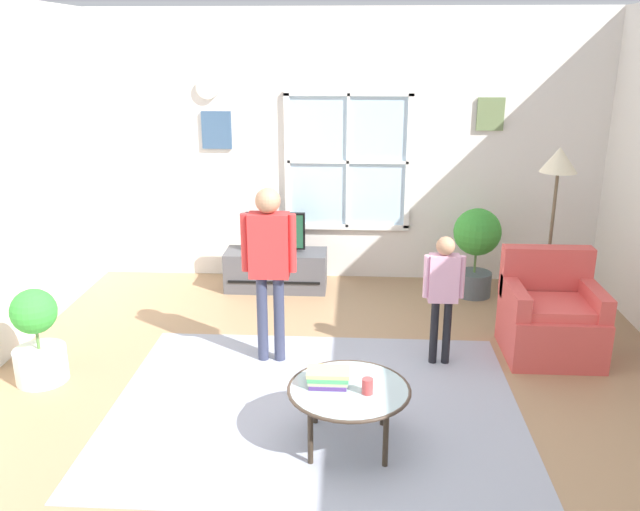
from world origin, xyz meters
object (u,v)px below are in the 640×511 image
object	(u,v)px
armchair	(550,317)
person_pink_shirt	(443,286)
television	(275,231)
potted_plant_corner	(38,338)
coffee_table	(349,391)
person_red_shirt	(269,255)
remote_near_books	(343,382)
potted_plant_by_window	(476,244)
floor_lamp	(557,179)
cup	(367,386)
tv_stand	(276,270)
book_stack	(328,377)

from	to	relation	value
armchair	person_pink_shirt	distance (m)	1.04
television	potted_plant_corner	bearing A→B (deg)	-126.71
coffee_table	person_red_shirt	size ratio (longest dim) A/B	0.55
remote_near_books	potted_plant_by_window	world-z (taller)	potted_plant_by_window
remote_near_books	floor_lamp	xyz separation A→B (m)	(1.80, 1.91, 0.99)
cup	person_pink_shirt	xyz separation A→B (m)	(0.61, 1.26, 0.22)
coffee_table	remote_near_books	world-z (taller)	remote_near_books
floor_lamp	coffee_table	bearing A→B (deg)	-131.86
television	cup	bearing A→B (deg)	-72.04
tv_stand	remote_near_books	world-z (taller)	remote_near_books
floor_lamp	potted_plant_corner	bearing A→B (deg)	-163.37
person_red_shirt	person_pink_shirt	distance (m)	1.41
coffee_table	person_pink_shirt	xyz separation A→B (m)	(0.73, 1.20, 0.30)
television	armchair	distance (m)	2.89
floor_lamp	person_pink_shirt	bearing A→B (deg)	-143.35
armchair	coffee_table	xyz separation A→B (m)	(-1.68, -1.44, 0.06)
cup	person_pink_shirt	size ratio (longest dim) A/B	0.09
cup	potted_plant_by_window	distance (m)	3.07
book_stack	potted_plant_by_window	bearing A→B (deg)	62.81
remote_near_books	person_red_shirt	xyz separation A→B (m)	(-0.62, 1.12, 0.50)
person_red_shirt	coffee_table	bearing A→B (deg)	-60.67
remote_near_books	floor_lamp	bearing A→B (deg)	46.68
potted_plant_by_window	person_red_shirt	bearing A→B (deg)	-140.24
book_stack	person_red_shirt	size ratio (longest dim) A/B	0.19
potted_plant_by_window	floor_lamp	distance (m)	1.27
person_pink_shirt	coffee_table	bearing A→B (deg)	-121.34
television	cup	size ratio (longest dim) A/B	6.17
coffee_table	potted_plant_corner	size ratio (longest dim) A/B	1.06
television	person_pink_shirt	size ratio (longest dim) A/B	0.58
television	coffee_table	bearing A→B (deg)	-73.84
remote_near_books	armchair	bearing A→B (deg)	38.96
book_stack	remote_near_books	xyz separation A→B (m)	(0.09, 0.00, -0.04)
floor_lamp	cup	bearing A→B (deg)	-129.09
person_red_shirt	potted_plant_corner	distance (m)	1.89
potted_plant_corner	person_pink_shirt	bearing A→B (deg)	8.67
tv_stand	potted_plant_by_window	xyz separation A→B (m)	(2.09, -0.07, 0.35)
remote_near_books	television	bearing A→B (deg)	105.67
floor_lamp	remote_near_books	bearing A→B (deg)	-133.32
book_stack	floor_lamp	bearing A→B (deg)	45.28
potted_plant_corner	floor_lamp	world-z (taller)	floor_lamp
potted_plant_by_window	floor_lamp	world-z (taller)	floor_lamp
cup	person_pink_shirt	distance (m)	1.42
tv_stand	person_red_shirt	world-z (taller)	person_red_shirt
person_red_shirt	potted_plant_by_window	size ratio (longest dim) A/B	1.56
television	book_stack	bearing A→B (deg)	-76.17
book_stack	person_pink_shirt	world-z (taller)	person_pink_shirt
remote_near_books	person_pink_shirt	distance (m)	1.41
potted_plant_by_window	cup	bearing A→B (deg)	-112.05
book_stack	potted_plant_corner	bearing A→B (deg)	163.59
television	potted_plant_corner	size ratio (longest dim) A/B	0.83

